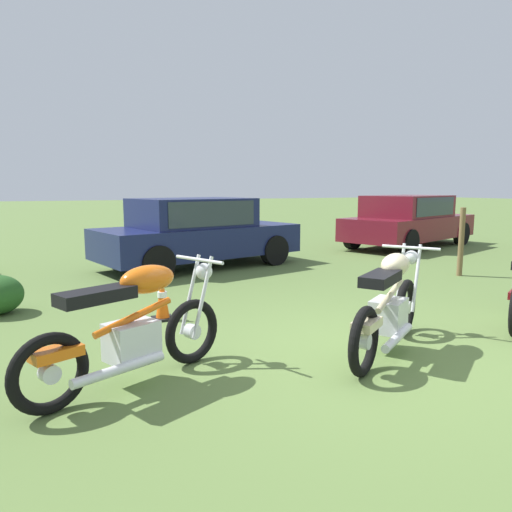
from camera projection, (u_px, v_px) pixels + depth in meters
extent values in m
plane|color=#567038|center=(384.00, 354.00, 4.68)|extent=(120.00, 120.00, 0.00)
torus|color=black|center=(192.00, 331.00, 4.43)|extent=(0.60, 0.33, 0.61)
torus|color=black|center=(49.00, 374.00, 3.42)|extent=(0.60, 0.33, 0.61)
cylinder|color=silver|center=(192.00, 331.00, 4.43)|extent=(0.17, 0.15, 0.14)
cylinder|color=silver|center=(49.00, 374.00, 3.42)|extent=(0.17, 0.15, 0.14)
cylinder|color=silver|center=(190.00, 294.00, 4.48)|extent=(0.26, 0.14, 0.75)
cylinder|color=silver|center=(203.00, 297.00, 4.36)|extent=(0.26, 0.14, 0.75)
cube|color=silver|center=(132.00, 341.00, 3.93)|extent=(0.49, 0.44, 0.32)
cylinder|color=orange|center=(134.00, 317.00, 3.92)|extent=(0.71, 0.35, 0.21)
ellipsoid|color=orange|center=(148.00, 279.00, 3.99)|extent=(0.58, 0.45, 0.24)
cube|color=black|center=(96.00, 296.00, 3.64)|extent=(0.65, 0.46, 0.10)
cube|color=orange|center=(56.00, 353.00, 3.45)|extent=(0.40, 0.31, 0.08)
cylinder|color=silver|center=(199.00, 260.00, 4.40)|extent=(0.29, 0.60, 0.03)
sphere|color=silver|center=(204.00, 271.00, 4.46)|extent=(0.21, 0.21, 0.16)
cylinder|color=silver|center=(120.00, 369.00, 3.68)|extent=(0.77, 0.39, 0.08)
torus|color=black|center=(406.00, 307.00, 5.30)|extent=(0.57, 0.42, 0.63)
torus|color=black|center=(364.00, 341.00, 4.12)|extent=(0.57, 0.42, 0.63)
cylinder|color=silver|center=(406.00, 307.00, 5.30)|extent=(0.17, 0.16, 0.14)
cylinder|color=silver|center=(364.00, 341.00, 4.12)|extent=(0.17, 0.16, 0.14)
cylinder|color=silver|center=(400.00, 276.00, 5.35)|extent=(0.25, 0.18, 0.74)
cylinder|color=silver|center=(416.00, 278.00, 5.25)|extent=(0.25, 0.18, 0.74)
cube|color=silver|center=(388.00, 315.00, 4.72)|extent=(0.50, 0.47, 0.32)
cylinder|color=beige|center=(390.00, 295.00, 4.71)|extent=(0.67, 0.47, 0.22)
ellipsoid|color=beige|center=(395.00, 265.00, 4.80)|extent=(0.58, 0.50, 0.24)
cube|color=black|center=(381.00, 278.00, 4.40)|extent=(0.63, 0.53, 0.10)
cube|color=beige|center=(367.00, 324.00, 4.15)|extent=(0.40, 0.35, 0.08)
cylinder|color=silver|center=(411.00, 248.00, 5.28)|extent=(0.38, 0.55, 0.03)
sphere|color=silver|center=(411.00, 257.00, 5.35)|extent=(0.22, 0.22, 0.16)
cylinder|color=silver|center=(398.00, 337.00, 4.47)|extent=(0.71, 0.51, 0.08)
cube|color=#161E4C|center=(199.00, 241.00, 9.80)|extent=(4.45, 2.70, 0.60)
cube|color=#161E4C|center=(192.00, 213.00, 9.62)|extent=(2.59, 2.08, 0.60)
cube|color=#2D3842|center=(192.00, 212.00, 9.62)|extent=(2.27, 2.03, 0.48)
cylinder|color=black|center=(230.00, 243.00, 11.31)|extent=(0.67, 0.37, 0.64)
cylinder|color=black|center=(274.00, 250.00, 10.04)|extent=(0.67, 0.37, 0.64)
cylinder|color=black|center=(121.00, 253.00, 9.63)|extent=(0.67, 0.37, 0.64)
cylinder|color=black|center=(157.00, 263.00, 8.35)|extent=(0.67, 0.37, 0.64)
cube|color=maroon|center=(409.00, 227.00, 13.11)|extent=(4.79, 3.14, 0.60)
cube|color=maroon|center=(408.00, 206.00, 12.93)|extent=(2.84, 2.31, 0.60)
cube|color=#2D3842|center=(408.00, 206.00, 12.92)|extent=(2.50, 2.22, 0.48)
cylinder|color=black|center=(409.00, 230.00, 14.78)|extent=(0.68, 0.42, 0.64)
cylinder|color=black|center=(462.00, 234.00, 13.60)|extent=(0.68, 0.42, 0.64)
cylinder|color=black|center=(353.00, 237.00, 12.69)|extent=(0.68, 0.42, 0.64)
cylinder|color=black|center=(409.00, 242.00, 11.51)|extent=(0.68, 0.42, 0.64)
cone|color=#EA590F|center=(162.00, 297.00, 5.88)|extent=(0.18, 0.18, 0.59)
cube|color=black|center=(163.00, 318.00, 5.93)|extent=(0.25, 0.25, 0.03)
cylinder|color=white|center=(162.00, 294.00, 5.88)|extent=(0.12, 0.12, 0.07)
cylinder|color=brown|center=(461.00, 242.00, 8.78)|extent=(0.10, 0.10, 1.28)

